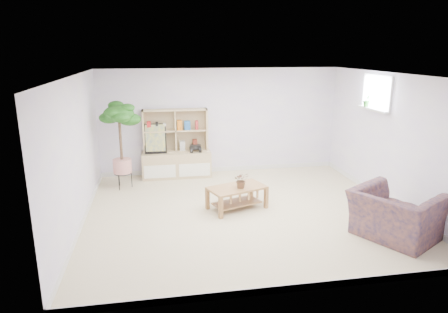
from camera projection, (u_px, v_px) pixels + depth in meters
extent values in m
cube|color=#C7B685|center=(244.00, 211.00, 7.13)|extent=(5.50, 5.00, 0.01)
cube|color=white|center=(245.00, 75.00, 6.51)|extent=(5.50, 5.00, 0.01)
cube|color=silver|center=(221.00, 121.00, 9.20)|extent=(5.50, 0.01, 2.40)
cube|color=silver|center=(294.00, 198.00, 4.44)|extent=(5.50, 0.01, 2.40)
cube|color=silver|center=(76.00, 153.00, 6.37)|extent=(0.01, 5.00, 2.40)
cube|color=silver|center=(392.00, 140.00, 7.27)|extent=(0.01, 5.00, 2.40)
cube|color=silver|center=(373.00, 109.00, 7.70)|extent=(0.14, 1.00, 0.04)
imported|color=#1D7017|center=(241.00, 180.00, 7.07)|extent=(0.28, 0.25, 0.29)
imported|color=#101946|center=(395.00, 212.00, 6.03)|extent=(1.45, 1.51, 0.86)
imported|color=#174E15|center=(367.00, 100.00, 7.91)|extent=(0.17, 0.16, 0.25)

